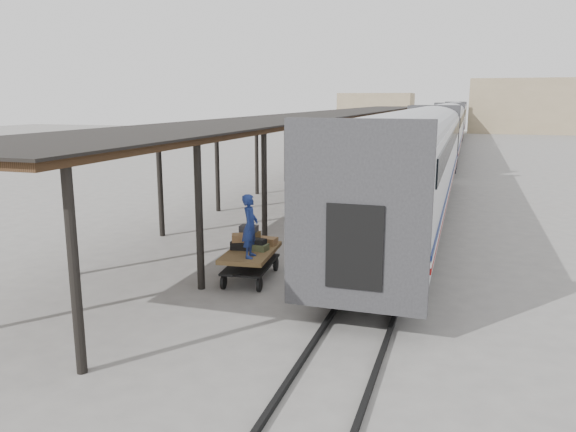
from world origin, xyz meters
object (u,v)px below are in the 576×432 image
(luggage_tug, at_px, (351,167))
(pedestrian, at_px, (321,183))
(porter, at_px, (250,226))
(baggage_cart, at_px, (251,258))

(luggage_tug, height_order, pedestrian, pedestrian)
(luggage_tug, distance_m, porter, 22.58)
(baggage_cart, height_order, luggage_tug, luggage_tug)
(baggage_cart, bearing_deg, pedestrian, 89.96)
(porter, distance_m, pedestrian, 13.35)
(baggage_cart, xyz_separation_m, luggage_tug, (-1.53, 21.84, 0.02))
(porter, bearing_deg, luggage_tug, -3.39)
(porter, xyz_separation_m, pedestrian, (-1.47, 13.25, -0.79))
(pedestrian, bearing_deg, porter, 118.41)
(baggage_cart, bearing_deg, luggage_tug, 88.45)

